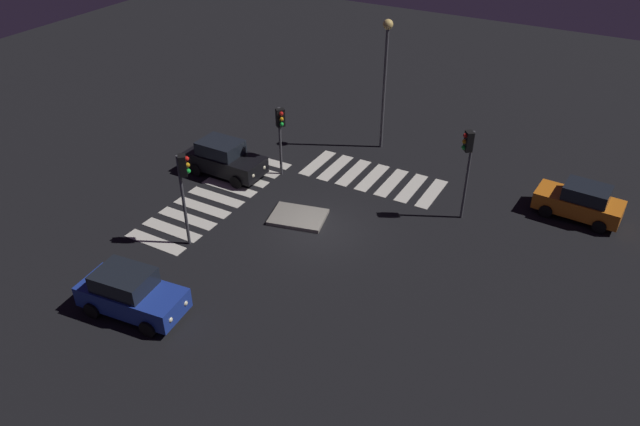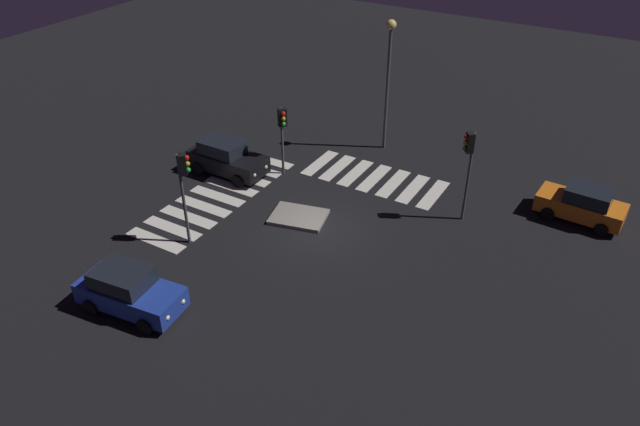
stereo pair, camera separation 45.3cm
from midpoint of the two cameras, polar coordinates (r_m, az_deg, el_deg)
The scene contains 11 objects.
ground_plane at distance 28.99m, azimuth -0.45°, elevation -1.66°, with size 80.00×80.00×0.00m, color black.
traffic_island at distance 29.82m, azimuth -2.51°, elevation -0.38°, with size 3.04×2.54×0.18m.
car_orange at distance 32.05m, azimuth 22.91°, elevation 0.99°, with size 4.19×2.13×1.78m.
car_black at distance 33.68m, azimuth -9.36°, elevation 5.07°, with size 4.48×2.13×1.94m.
car_blue at distance 25.13m, azimuth -17.89°, elevation -7.18°, with size 4.46×2.39×1.88m.
traffic_light_south at distance 28.90m, azimuth 13.28°, elevation 5.43°, with size 0.53×0.54×4.66m.
traffic_light_north at distance 26.97m, azimuth -13.18°, elevation 3.20°, with size 0.53×0.54×4.58m.
traffic_light_east at distance 32.30m, azimuth -4.15°, elevation 8.20°, with size 0.53×0.54×3.93m.
street_lamp at distance 34.79m, azimuth 5.82°, elevation 13.87°, with size 0.56×0.56×7.59m.
crosswalk_near at distance 33.41m, azimuth 4.54°, elevation 3.33°, with size 7.60×3.20×0.02m.
crosswalk_side at distance 32.04m, azimuth -10.15°, elevation 1.48°, with size 3.20×9.90×0.02m.
Camera 1 is at (-11.70, 20.79, 16.47)m, focal length 34.02 mm.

